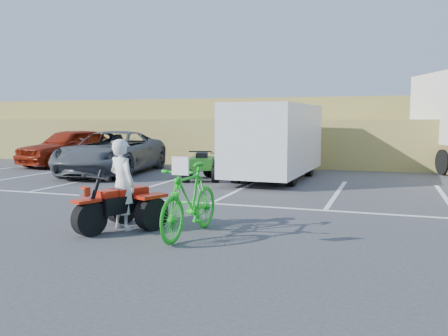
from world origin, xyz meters
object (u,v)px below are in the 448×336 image
(red_car, at_px, (71,147))
(red_trike_atv, at_px, (116,230))
(quad_atv_blue, at_px, (226,176))
(grey_pickup, at_px, (112,152))
(quad_atv_green, at_px, (202,180))
(cargo_trailer, at_px, (275,139))
(green_dirt_bike, at_px, (190,200))
(rider, at_px, (122,184))

(red_car, bearing_deg, red_trike_atv, -35.87)
(quad_atv_blue, bearing_deg, grey_pickup, -155.10)
(red_trike_atv, relative_size, quad_atv_green, 1.02)
(grey_pickup, distance_m, red_car, 4.09)
(cargo_trailer, bearing_deg, quad_atv_green, -153.20)
(red_car, distance_m, quad_atv_blue, 7.88)
(green_dirt_bike, height_order, quad_atv_green, green_dirt_bike)
(green_dirt_bike, bearing_deg, grey_pickup, 132.99)
(quad_atv_green, bearing_deg, red_trike_atv, -97.91)
(quad_atv_green, bearing_deg, grey_pickup, 152.11)
(red_car, relative_size, cargo_trailer, 0.88)
(rider, bearing_deg, green_dirt_bike, -160.91)
(rider, height_order, cargo_trailer, cargo_trailer)
(rider, distance_m, cargo_trailer, 8.02)
(rider, relative_size, grey_pickup, 0.29)
(green_dirt_bike, xyz_separation_m, cargo_trailer, (-0.36, 8.02, 0.72))
(green_dirt_bike, distance_m, cargo_trailer, 8.06)
(red_trike_atv, bearing_deg, quad_atv_green, 121.48)
(red_trike_atv, height_order, green_dirt_bike, green_dirt_bike)
(rider, distance_m, grey_pickup, 9.18)
(green_dirt_bike, distance_m, quad_atv_green, 7.49)
(red_trike_atv, bearing_deg, quad_atv_blue, 117.56)
(green_dirt_bike, height_order, quad_atv_blue, green_dirt_bike)
(quad_atv_green, bearing_deg, green_dirt_bike, -86.93)
(grey_pickup, bearing_deg, green_dirt_bike, -58.85)
(red_trike_atv, bearing_deg, red_car, 152.61)
(grey_pickup, bearing_deg, quad_atv_green, -19.36)
(cargo_trailer, bearing_deg, rider, -95.08)
(rider, relative_size, green_dirt_bike, 0.79)
(red_car, bearing_deg, grey_pickup, -18.28)
(grey_pickup, xyz_separation_m, red_car, (-3.46, 2.17, 0.02))
(red_trike_atv, height_order, cargo_trailer, cargo_trailer)
(red_car, bearing_deg, cargo_trailer, 2.57)
(red_trike_atv, height_order, rider, rider)
(grey_pickup, distance_m, cargo_trailer, 6.10)
(red_trike_atv, distance_m, cargo_trailer, 8.26)
(quad_atv_blue, bearing_deg, red_car, -174.84)
(green_dirt_bike, height_order, cargo_trailer, cargo_trailer)
(red_trike_atv, xyz_separation_m, quad_atv_green, (-1.14, 7.06, 0.00))
(red_trike_atv, bearing_deg, rider, 90.00)
(red_trike_atv, xyz_separation_m, quad_atv_blue, (-0.78, 8.42, 0.00))
(green_dirt_bike, distance_m, quad_atv_blue, 8.66)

